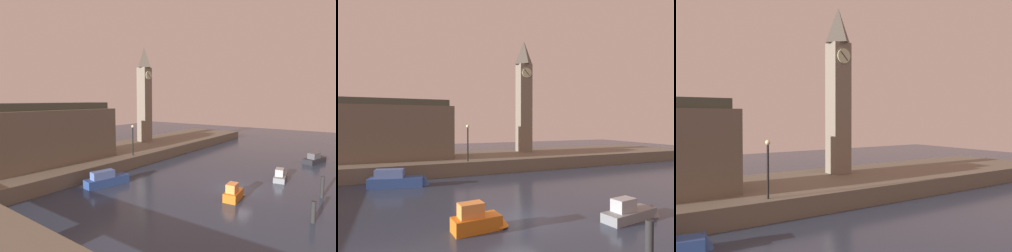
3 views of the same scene
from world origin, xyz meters
TOP-DOWN VIEW (x-y plane):
  - ground_plane at (0.00, 0.00)m, footprint 120.00×120.00m
  - far_embankment at (0.00, 20.00)m, footprint 70.00×12.00m
  - clock_tower at (10.95, 21.91)m, footprint 2.10×2.16m
  - parliament_hall at (-8.81, 19.72)m, footprint 15.84×5.29m
  - bridge_span at (-19.66, 4.99)m, footprint 2.91×29.58m
  - streetlamp at (0.56, 14.93)m, footprint 0.36×0.36m
  - mooring_post_left at (-3.88, -7.34)m, footprint 0.35×0.35m
  - mooring_post_right at (2.26, -7.17)m, footprint 0.30×0.30m
  - boat_barge_dark at (17.67, -4.41)m, footprint 5.07×2.57m
  - boat_patrol_orange at (-2.73, -0.78)m, footprint 3.22×1.41m
  - boat_tour_blue at (-6.55, 11.58)m, footprint 5.52×2.29m
  - boat_cruiser_grey at (6.40, -2.61)m, footprint 4.40×1.69m

SIDE VIEW (x-z plane):
  - ground_plane at x=0.00m, z-range 0.00..0.00m
  - boat_cruiser_grey at x=6.40m, z-range -0.32..1.16m
  - boat_barge_dark at x=17.67m, z-range -0.30..1.34m
  - boat_patrol_orange at x=-2.73m, z-range -0.21..1.33m
  - boat_tour_blue at x=-6.55m, z-range -0.28..1.48m
  - far_embankment at x=0.00m, z-range 0.00..1.50m
  - mooring_post_left at x=-3.88m, z-range 0.00..1.62m
  - mooring_post_right at x=2.26m, z-range 0.00..2.01m
  - bridge_span at x=-19.66m, z-range 0.46..2.63m
  - streetlamp at x=0.56m, z-range 1.99..6.09m
  - parliament_hall at x=-8.81m, z-range -0.12..10.13m
  - clock_tower at x=10.95m, z-range 1.79..18.37m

